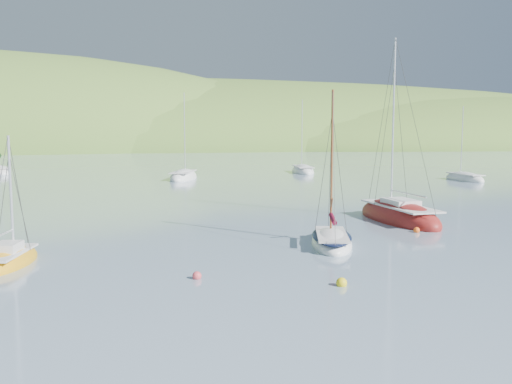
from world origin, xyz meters
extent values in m
plane|color=#7791A5|center=(0.00, 0.00, 0.00)|extent=(700.00, 700.00, 0.00)
ellipsoid|color=#48752C|center=(0.00, 170.00, 0.00)|extent=(440.00, 110.00, 44.00)
ellipsoid|color=#48752C|center=(90.00, 160.00, 0.00)|extent=(240.00, 100.00, 34.00)
ellipsoid|color=white|center=(4.36, 5.82, 0.10)|extent=(3.40, 5.98, 1.38)
cube|color=silver|center=(4.33, 5.71, 0.60)|extent=(2.58, 4.65, 0.10)
cylinder|color=brown|center=(4.53, 6.48, 4.32)|extent=(0.12, 0.12, 7.53)
ellipsoid|color=black|center=(4.36, 5.82, 0.50)|extent=(3.35, 5.92, 0.24)
cylinder|color=#5C0B1F|center=(4.19, 5.17, 1.51)|extent=(0.90, 2.69, 0.24)
ellipsoid|color=maroon|center=(11.16, 12.48, 0.17)|extent=(3.84, 9.03, 2.42)
cube|color=silver|center=(11.18, 12.30, 1.02)|extent=(2.89, 7.04, 0.10)
cylinder|color=white|center=(11.06, 13.52, 6.47)|extent=(0.12, 0.12, 10.98)
cube|color=silver|center=(11.18, 12.30, 1.26)|extent=(1.87, 2.60, 0.42)
cylinder|color=white|center=(11.26, 11.43, 1.93)|extent=(0.49, 4.21, 0.09)
ellipsoid|color=orange|center=(-11.23, 4.44, 0.09)|extent=(2.66, 5.02, 1.30)
cube|color=silver|center=(-11.25, 4.34, 0.57)|extent=(2.01, 3.90, 0.10)
cylinder|color=white|center=(-11.13, 5.00, 3.15)|extent=(0.12, 0.12, 5.25)
cube|color=silver|center=(-11.25, 4.34, 0.81)|extent=(1.24, 1.49, 0.42)
cylinder|color=white|center=(-11.33, 3.87, 1.48)|extent=(0.47, 2.27, 0.09)
ellipsoid|color=white|center=(-0.99, 45.72, 0.15)|extent=(4.81, 8.27, 2.13)
cube|color=silver|center=(-1.04, 45.57, 0.90)|extent=(3.66, 6.43, 0.10)
cylinder|color=white|center=(-0.73, 46.62, 5.56)|extent=(0.12, 0.12, 9.38)
ellipsoid|color=white|center=(15.54, 52.45, 0.15)|extent=(3.24, 7.73, 2.05)
cube|color=silver|center=(15.52, 52.30, 0.87)|extent=(2.44, 6.02, 0.10)
cylinder|color=white|center=(15.61, 53.35, 5.36)|extent=(0.12, 0.12, 9.05)
ellipsoid|color=white|center=(-24.47, 58.34, 0.14)|extent=(4.68, 7.42, 1.91)
cube|color=silver|center=(-24.43, 58.21, 0.81)|extent=(3.57, 5.76, 0.10)
ellipsoid|color=white|center=(31.04, 38.08, 0.13)|extent=(2.83, 6.71, 1.79)
cube|color=silver|center=(31.05, 37.95, 0.76)|extent=(2.13, 5.22, 0.10)
cylinder|color=white|center=(30.98, 38.87, 4.65)|extent=(0.12, 0.12, 7.85)
sphere|color=yellow|center=(2.33, -1.64, 0.12)|extent=(0.43, 0.43, 0.43)
sphere|color=#E1474E|center=(-3.11, 0.44, 0.12)|extent=(0.38, 0.38, 0.38)
sphere|color=#FC5914|center=(10.43, 8.42, 0.12)|extent=(0.38, 0.38, 0.38)
camera|label=1|loc=(-4.91, -22.26, 6.13)|focal=40.00mm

